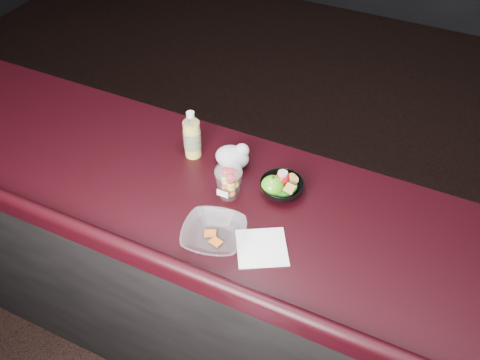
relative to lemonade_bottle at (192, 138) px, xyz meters
The scene contains 9 objects.
room_shell 0.88m from the lemonade_bottle, 63.22° to the right, with size 8.00×8.00×8.00m.
counter 0.65m from the lemonade_bottle, 33.45° to the right, with size 4.06×0.71×1.02m.
lemonade_bottle is the anchor object (origin of this frame).
fruit_cup 0.26m from the lemonade_bottle, 31.69° to the right, with size 0.10×0.10×0.14m.
green_apple 0.37m from the lemonade_bottle, 10.57° to the right, with size 0.08×0.08×0.09m.
plastic_bag 0.17m from the lemonade_bottle, ahead, with size 0.13×0.11×0.10m.
snack_bowl 0.39m from the lemonade_bottle, ahead, with size 0.16×0.16×0.09m.
takeout_bowl 0.44m from the lemonade_bottle, 51.75° to the right, with size 0.25×0.25×0.05m.
paper_napkin 0.53m from the lemonade_bottle, 35.91° to the right, with size 0.16×0.16×0.00m, color white.
Camera 1 is at (0.61, -0.88, 2.36)m, focal length 40.00 mm.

